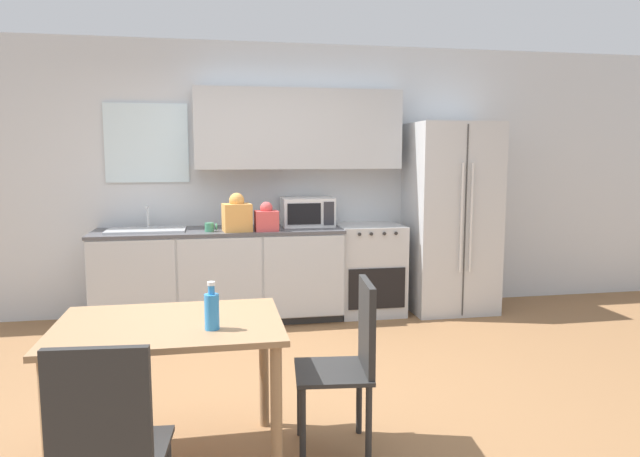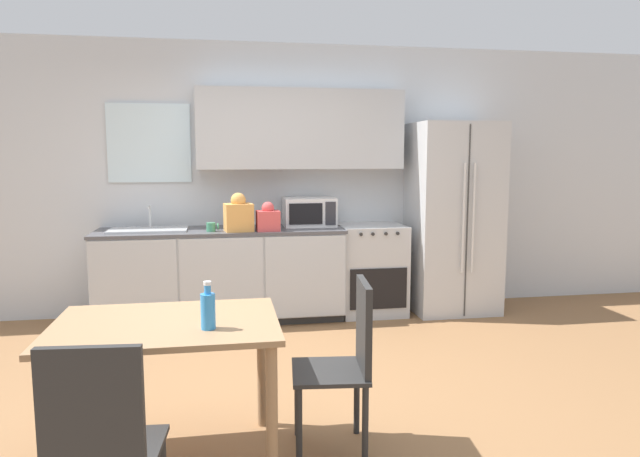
% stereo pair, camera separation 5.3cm
% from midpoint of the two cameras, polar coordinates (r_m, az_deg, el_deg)
% --- Properties ---
extents(ground_plane, '(12.00, 12.00, 0.00)m').
position_cam_midpoint_polar(ground_plane, '(3.94, -5.39, -16.52)').
color(ground_plane, olive).
extents(wall_back, '(12.00, 0.38, 2.70)m').
position_cam_midpoint_polar(wall_back, '(5.80, -6.62, 5.91)').
color(wall_back, silver).
rests_on(wall_back, ground_plane).
extents(kitchen_counter, '(2.33, 0.67, 0.89)m').
position_cam_midpoint_polar(kitchen_counter, '(5.58, -10.22, -4.59)').
color(kitchen_counter, '#333333').
rests_on(kitchen_counter, ground_plane).
extents(oven_range, '(0.64, 0.62, 0.90)m').
position_cam_midpoint_polar(oven_range, '(5.80, 4.64, -4.05)').
color(oven_range, '#B7BABC').
rests_on(oven_range, ground_plane).
extents(refrigerator, '(0.84, 0.72, 1.92)m').
position_cam_midpoint_polar(refrigerator, '(5.96, 12.69, 1.05)').
color(refrigerator, silver).
rests_on(refrigerator, ground_plane).
extents(kitchen_sink, '(0.71, 0.40, 0.22)m').
position_cam_midpoint_polar(kitchen_sink, '(5.55, -17.24, -0.08)').
color(kitchen_sink, '#B7BABC').
rests_on(kitchen_sink, kitchen_counter).
extents(microwave, '(0.50, 0.38, 0.28)m').
position_cam_midpoint_polar(microwave, '(5.67, -1.55, 1.68)').
color(microwave, silver).
rests_on(microwave, kitchen_counter).
extents(coffee_mug, '(0.12, 0.08, 0.08)m').
position_cam_midpoint_polar(coffee_mug, '(5.35, -11.22, 0.13)').
color(coffee_mug, '#3F8C66').
rests_on(coffee_mug, kitchen_counter).
extents(grocery_bag_0, '(0.28, 0.25, 0.36)m').
position_cam_midpoint_polar(grocery_bag_0, '(5.32, -8.59, 1.37)').
color(grocery_bag_0, '#DB994C').
rests_on(grocery_bag_0, kitchen_counter).
extents(grocery_bag_1, '(0.22, 0.19, 0.27)m').
position_cam_midpoint_polar(grocery_bag_1, '(5.32, -5.66, 1.00)').
color(grocery_bag_1, '#D14C4C').
rests_on(grocery_bag_1, kitchen_counter).
extents(dining_table, '(1.12, 0.80, 0.76)m').
position_cam_midpoint_polar(dining_table, '(3.04, -15.29, -11.03)').
color(dining_table, '#997551').
rests_on(dining_table, ground_plane).
extents(dining_chair_near, '(0.43, 0.43, 0.93)m').
position_cam_midpoint_polar(dining_chair_near, '(2.39, -21.20, -19.37)').
color(dining_chair_near, '#282828').
rests_on(dining_chair_near, ground_plane).
extents(dining_chair_side, '(0.44, 0.44, 0.93)m').
position_cam_midpoint_polar(dining_chair_side, '(3.13, 2.60, -12.40)').
color(dining_chair_side, '#282828').
rests_on(dining_chair_side, ground_plane).
extents(drink_bottle, '(0.07, 0.07, 0.23)m').
position_cam_midpoint_polar(drink_bottle, '(2.82, -11.31, -8.00)').
color(drink_bottle, '#338CD8').
rests_on(drink_bottle, dining_table).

